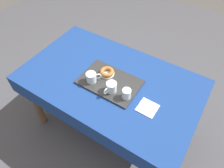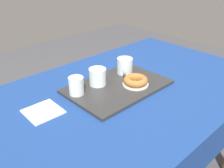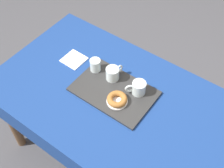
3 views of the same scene
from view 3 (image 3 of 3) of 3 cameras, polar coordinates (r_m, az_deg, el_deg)
ground_plane at (r=2.38m, az=0.18°, el=-13.10°), size 6.00×6.00×0.00m
dining_table at (r=1.83m, az=0.23°, el=-4.19°), size 1.47×0.89×0.73m
serving_tray at (r=1.77m, az=0.38°, el=-1.34°), size 0.48×0.32×0.01m
tea_mug_left at (r=1.80m, az=0.14°, el=1.98°), size 0.08×0.12×0.08m
tea_mug_right at (r=1.74m, az=5.07°, el=-0.77°), size 0.10×0.10×0.08m
water_glass_near at (r=1.85m, az=-3.20°, el=3.54°), size 0.07×0.07×0.08m
donut_plate_left at (r=1.72m, az=0.98°, el=-3.30°), size 0.12×0.12×0.01m
sugar_donut_left at (r=1.70m, az=0.98°, el=-2.90°), size 0.12×0.12×0.03m
paper_napkin at (r=1.97m, az=-7.27°, el=4.66°), size 0.14×0.14×0.01m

